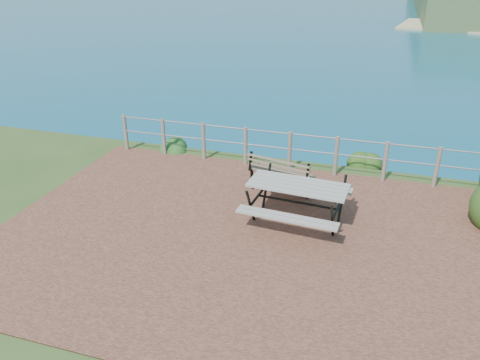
% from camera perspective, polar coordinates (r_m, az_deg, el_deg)
% --- Properties ---
extents(ground, '(10.00, 7.00, 0.12)m').
position_cam_1_polar(ground, '(9.08, 1.65, -7.11)').
color(ground, brown).
rests_on(ground, ground).
extents(safety_railing, '(9.40, 0.10, 1.00)m').
position_cam_1_polar(safety_railing, '(11.74, 6.08, 3.80)').
color(safety_railing, '#6B5B4C').
rests_on(safety_railing, ground).
extents(picnic_table, '(2.01, 1.69, 0.82)m').
position_cam_1_polar(picnic_table, '(9.44, 7.00, -2.26)').
color(picnic_table, gray).
rests_on(picnic_table, ground).
extents(park_bench, '(1.57, 0.71, 0.86)m').
position_cam_1_polar(park_bench, '(10.69, 5.15, 1.57)').
color(park_bench, brown).
rests_on(park_bench, ground).
extents(shrub_lip_west, '(0.72, 0.72, 0.44)m').
position_cam_1_polar(shrub_lip_west, '(13.29, -7.63, 3.71)').
color(shrub_lip_west, '#255821').
rests_on(shrub_lip_west, ground).
extents(shrub_lip_east, '(0.70, 0.70, 0.41)m').
position_cam_1_polar(shrub_lip_east, '(12.62, 15.20, 1.79)').
color(shrub_lip_east, '#234715').
rests_on(shrub_lip_east, ground).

